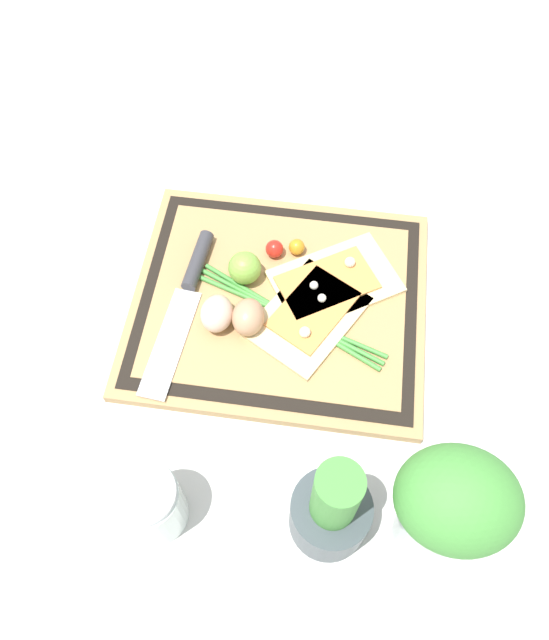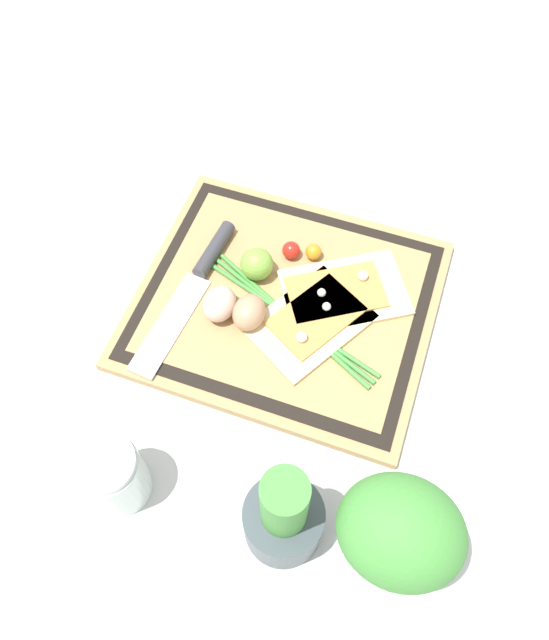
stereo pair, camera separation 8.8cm
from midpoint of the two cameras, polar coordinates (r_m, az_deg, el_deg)
ground_plane at (r=0.93m, az=3.65°, el=1.02°), size 6.00×6.00×0.00m
cutting_board at (r=0.92m, az=3.68°, el=1.31°), size 0.43×0.37×0.02m
pizza_slice_near at (r=0.92m, az=8.96°, el=2.32°), size 0.21×0.19×0.02m
pizza_slice_far at (r=0.89m, az=6.16°, el=-0.38°), size 0.18×0.20×0.02m
knife at (r=0.93m, az=-4.05°, el=4.27°), size 0.06×0.28×0.02m
egg_brown at (r=0.87m, az=0.50°, el=0.44°), size 0.05×0.06×0.05m
egg_pink at (r=0.88m, az=-2.23°, el=1.25°), size 0.05×0.06×0.05m
lime at (r=0.92m, az=1.10°, el=4.92°), size 0.05×0.05×0.05m
cherry_tomato_red at (r=0.95m, az=4.18°, el=6.17°), size 0.03×0.03×0.03m
cherry_tomato_yellow at (r=0.95m, az=6.24°, el=6.00°), size 0.02×0.02×0.02m
scallion_bunch at (r=0.90m, az=4.33°, el=-0.06°), size 0.29×0.14×0.01m
herb_pot at (r=0.75m, az=4.34°, el=-17.83°), size 0.10×0.10×0.18m
sauce_jar at (r=0.79m, az=-11.33°, el=-14.18°), size 0.08×0.08×0.11m
herb_glass at (r=0.70m, az=14.70°, el=-19.12°), size 0.13×0.11×0.22m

